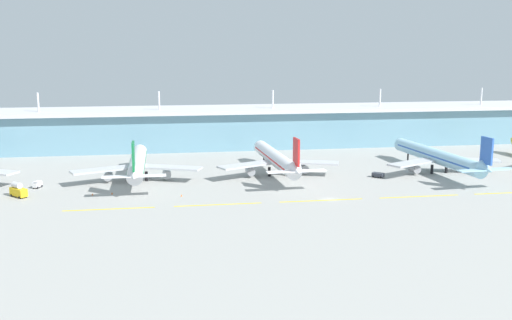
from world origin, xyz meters
TOP-DOWN VIEW (x-y plane):
  - ground_plane at (0.00, 0.00)m, footprint 600.00×600.00m
  - terminal_building at (-0.00, 109.46)m, footprint 288.00×34.00m
  - airliner_near_middle at (-63.88, 38.23)m, footprint 48.80×61.86m
  - airliner_center at (-10.32, 39.49)m, footprint 48.72×65.56m
  - airliner_far_middle at (54.63, 34.29)m, footprint 48.63×70.91m
  - taxiway_stripe_west at (-71.00, -1.09)m, footprint 28.00×0.70m
  - taxiway_stripe_mid_west at (-37.00, -1.09)m, footprint 28.00×0.70m
  - taxiway_stripe_centre at (-3.00, -1.09)m, footprint 28.00×0.70m
  - taxiway_stripe_mid_east at (31.00, -1.09)m, footprint 28.00×0.70m
  - taxiway_stripe_east at (65.00, -1.09)m, footprint 28.00×0.70m
  - fuel_truck at (-102.50, 19.17)m, footprint 6.81×7.04m
  - pushback_tug at (27.81, 29.10)m, footprint 4.85×4.76m
  - baggage_cart at (-98.93, 31.55)m, footprint 3.11×4.01m
  - safety_cone_left_wingtip at (-71.74, 18.00)m, footprint 0.56×0.56m
  - safety_cone_nose_front at (-48.31, 11.44)m, footprint 0.56×0.56m
  - safety_cone_right_wingtip at (-78.18, 17.63)m, footprint 0.56×0.56m

SIDE VIEW (x-z plane):
  - ground_plane at x=0.00m, z-range 0.00..0.00m
  - taxiway_stripe_west at x=-71.00m, z-range 0.00..0.04m
  - taxiway_stripe_mid_west at x=-37.00m, z-range 0.00..0.04m
  - taxiway_stripe_centre at x=-3.00m, z-range 0.00..0.04m
  - taxiway_stripe_mid_east at x=31.00m, z-range 0.00..0.04m
  - taxiway_stripe_east at x=65.00m, z-range 0.00..0.04m
  - safety_cone_left_wingtip at x=-71.74m, z-range 0.00..0.70m
  - safety_cone_nose_front at x=-48.31m, z-range 0.00..0.70m
  - safety_cone_right_wingtip at x=-78.18m, z-range 0.00..0.70m
  - pushback_tug at x=27.81m, z-range 0.18..2.03m
  - baggage_cart at x=-98.93m, z-range 0.02..2.50m
  - fuel_truck at x=-102.50m, z-range -0.21..4.74m
  - airliner_near_middle at x=-63.88m, z-range -3.00..15.90m
  - airliner_center at x=-10.32m, z-range -3.00..15.90m
  - airliner_far_middle at x=54.63m, z-range -2.99..15.91m
  - terminal_building at x=0.00m, z-range -4.30..24.68m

